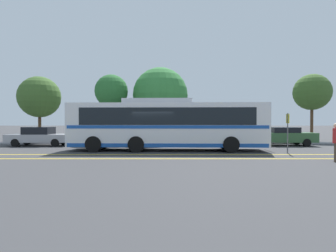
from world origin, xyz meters
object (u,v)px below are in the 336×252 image
(parked_car_0, at_px, (41,136))
(tree_2, at_px, (112,91))
(parked_car_2, at_px, (197,136))
(parked_car_3, at_px, (283,136))
(transit_bus, at_px, (168,124))
(tree_0, at_px, (161,95))
(parked_car_1, at_px, (114,137))
(tree_1, at_px, (40,97))
(bus_stop_sign, at_px, (288,128))
(tree_3, at_px, (313,92))

(parked_car_0, height_order, tree_2, tree_2)
(parked_car_2, height_order, parked_car_3, parked_car_3)
(transit_bus, xyz_separation_m, tree_0, (-0.67, 7.38, 2.62))
(transit_bus, distance_m, parked_car_1, 5.66)
(parked_car_1, distance_m, parked_car_2, 6.62)
(parked_car_1, distance_m, tree_2, 4.84)
(tree_2, bearing_deg, parked_car_2, -19.39)
(parked_car_0, xyz_separation_m, parked_car_1, (5.70, 0.17, -0.05))
(transit_bus, height_order, tree_2, tree_2)
(tree_1, bearing_deg, parked_car_0, -63.64)
(bus_stop_sign, height_order, tree_2, tree_2)
(tree_2, distance_m, tree_3, 19.35)
(parked_car_2, distance_m, bus_stop_sign, 7.19)
(parked_car_1, relative_size, tree_1, 0.79)
(parked_car_0, relative_size, parked_car_2, 1.02)
(parked_car_0, bearing_deg, tree_1, -154.47)
(tree_0, relative_size, tree_2, 1.14)
(transit_bus, bearing_deg, parked_car_2, 149.74)
(tree_0, height_order, tree_1, tree_0)
(tree_3, bearing_deg, parked_car_1, -164.84)
(transit_bus, xyz_separation_m, parked_car_1, (-4.31, 3.50, -1.07))
(parked_car_3, distance_m, tree_1, 21.69)
(parked_car_0, distance_m, parked_car_1, 5.70)
(transit_bus, distance_m, parked_car_2, 4.46)
(tree_0, height_order, tree_2, tree_0)
(bus_stop_sign, distance_m, tree_1, 21.28)
(tree_0, xyz_separation_m, tree_1, (-11.29, -0.12, -0.18))
(tree_0, relative_size, tree_3, 1.06)
(parked_car_1, xyz_separation_m, tree_2, (-0.70, 2.76, 3.92))
(parked_car_3, height_order, tree_2, tree_2)
(parked_car_2, relative_size, tree_2, 0.78)
(parked_car_2, bearing_deg, bus_stop_sign, 48.17)
(bus_stop_sign, relative_size, tree_0, 0.35)
(bus_stop_sign, bearing_deg, parked_car_3, 161.15)
(parked_car_1, xyz_separation_m, parked_car_2, (6.61, 0.18, 0.04))
(parked_car_1, distance_m, parked_car_3, 13.44)
(parked_car_0, distance_m, tree_3, 25.09)
(transit_bus, relative_size, bus_stop_sign, 5.40)
(bus_stop_sign, bearing_deg, parked_car_1, -111.45)
(parked_car_1, bearing_deg, parked_car_2, -84.30)
(tree_2, bearing_deg, tree_3, 6.71)
(tree_1, height_order, tree_3, tree_3)
(parked_car_3, bearing_deg, parked_car_1, 92.47)
(parked_car_3, bearing_deg, transit_bus, 113.46)
(tree_3, bearing_deg, transit_bus, -149.04)
(parked_car_0, relative_size, parked_car_1, 1.00)
(tree_0, bearing_deg, transit_bus, -84.80)
(parked_car_2, bearing_deg, tree_3, 116.23)
(parked_car_3, xyz_separation_m, tree_2, (-14.14, 2.75, 3.86))
(parked_car_0, height_order, tree_1, tree_1)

